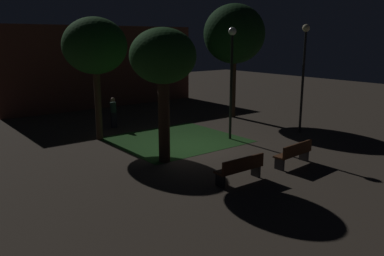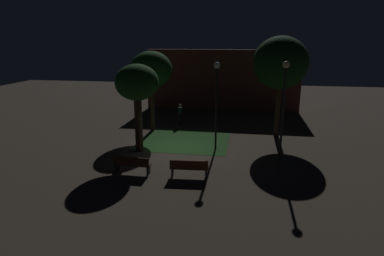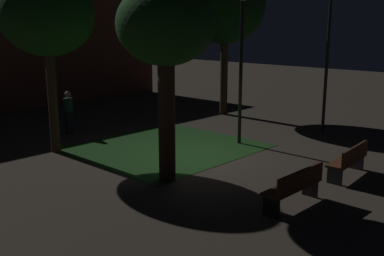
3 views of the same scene
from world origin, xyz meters
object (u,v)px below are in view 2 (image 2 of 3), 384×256
(lamp_post_plaza_west, at_px, (284,96))
(bench_back_row, at_px, (132,164))
(tree_lawn_side, at_px, (137,84))
(lamp_post_plaza_east, at_px, (216,92))
(tree_tall_center, at_px, (281,63))
(pedestrian, at_px, (180,114))
(tree_back_left, at_px, (151,70))
(bench_front_left, at_px, (189,168))

(lamp_post_plaza_west, bearing_deg, bench_back_row, -157.15)
(tree_lawn_side, bearing_deg, lamp_post_plaza_east, 12.24)
(bench_back_row, xyz_separation_m, tree_lawn_side, (-0.72, 3.37, 3.41))
(tree_tall_center, distance_m, lamp_post_plaza_east, 5.48)
(tree_lawn_side, xyz_separation_m, lamp_post_plaza_west, (7.93, -0.33, -0.38))
(tree_tall_center, relative_size, pedestrian, 4.06)
(tree_back_left, bearing_deg, bench_back_row, -81.34)
(bench_back_row, relative_size, tree_tall_center, 0.28)
(lamp_post_plaza_west, bearing_deg, bench_front_left, -145.41)
(lamp_post_plaza_west, xyz_separation_m, pedestrian, (-6.79, 6.75, -2.66))
(lamp_post_plaza_west, height_order, pedestrian, lamp_post_plaza_west)
(tree_back_left, xyz_separation_m, lamp_post_plaza_west, (8.43, -4.98, -0.75))
(bench_back_row, distance_m, tree_lawn_side, 4.84)
(pedestrian, bearing_deg, bench_back_row, -92.43)
(tree_tall_center, bearing_deg, tree_lawn_side, -149.93)
(lamp_post_plaza_east, xyz_separation_m, lamp_post_plaza_west, (3.58, -1.27, 0.10))
(lamp_post_plaza_west, relative_size, pedestrian, 3.27)
(bench_front_left, relative_size, tree_tall_center, 0.28)
(lamp_post_plaza_east, distance_m, lamp_post_plaza_west, 3.80)
(bench_front_left, distance_m, pedestrian, 10.08)
(bench_back_row, xyz_separation_m, bench_front_left, (2.80, 0.00, 0.00))
(bench_back_row, height_order, lamp_post_plaza_west, lamp_post_plaza_west)
(bench_front_left, distance_m, lamp_post_plaza_east, 5.28)
(tree_tall_center, distance_m, pedestrian, 8.20)
(lamp_post_plaza_east, xyz_separation_m, pedestrian, (-3.22, 5.48, -2.56))
(tree_lawn_side, distance_m, tree_tall_center, 9.39)
(bench_front_left, distance_m, lamp_post_plaza_west, 6.15)
(bench_back_row, xyz_separation_m, tree_back_left, (-1.22, 8.02, 3.78))
(bench_front_left, xyz_separation_m, lamp_post_plaza_east, (0.83, 4.31, 2.93))
(bench_back_row, xyz_separation_m, tree_tall_center, (7.37, 8.05, 4.34))
(tree_back_left, bearing_deg, lamp_post_plaza_west, -30.57)
(tree_lawn_side, height_order, lamp_post_plaza_east, lamp_post_plaza_east)
(bench_front_left, xyz_separation_m, pedestrian, (-2.39, 9.79, 0.37))
(bench_back_row, height_order, tree_lawn_side, tree_lawn_side)
(bench_front_left, height_order, tree_lawn_side, tree_lawn_side)
(tree_lawn_side, xyz_separation_m, pedestrian, (1.13, 6.42, -3.04))
(tree_tall_center, xyz_separation_m, pedestrian, (-6.96, 1.74, -3.97))
(pedestrian, bearing_deg, lamp_post_plaza_west, -44.82)
(bench_back_row, distance_m, lamp_post_plaza_east, 6.35)
(bench_front_left, bearing_deg, pedestrian, 103.71)
(bench_back_row, height_order, tree_tall_center, tree_tall_center)
(bench_front_left, relative_size, tree_back_left, 0.33)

